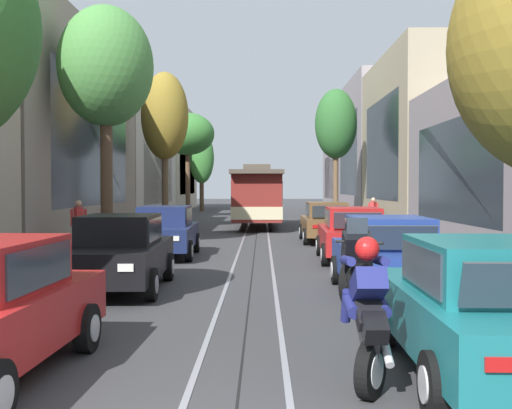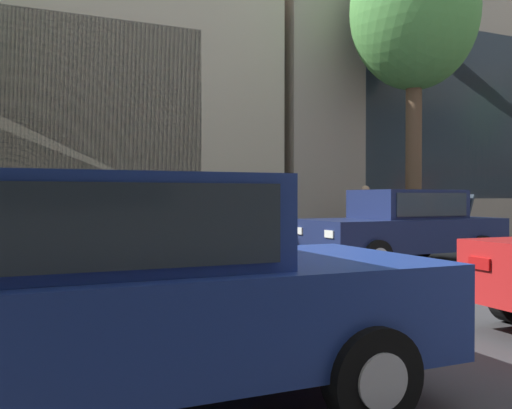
{
  "view_description": "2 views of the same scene",
  "coord_description": "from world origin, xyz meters",
  "px_view_note": "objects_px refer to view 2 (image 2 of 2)",
  "views": [
    {
      "loc": [
        0.25,
        -4.05,
        2.17
      ],
      "look_at": [
        -0.11,
        33.44,
        1.13
      ],
      "focal_mm": 44.11,
      "sensor_mm": 36.0,
      "label": 1
    },
    {
      "loc": [
        6.47,
        7.89,
        1.44
      ],
      "look_at": [
        -2.66,
        12.03,
        1.29
      ],
      "focal_mm": 38.68,
      "sensor_mm": 36.0,
      "label": 2
    }
  ],
  "objects_px": {
    "parked_car_navy_mid_left": "(403,227)",
    "street_tree_kerb_left_second": "(414,14)",
    "parked_car_blue_second_right": "(123,292)",
    "pedestrian_on_right_pavement": "(366,213)",
    "parked_car_black_second_left": "(93,236)"
  },
  "relations": [
    {
      "from": "parked_car_navy_mid_left",
      "to": "street_tree_kerb_left_second",
      "type": "height_order",
      "value": "street_tree_kerb_left_second"
    },
    {
      "from": "street_tree_kerb_left_second",
      "to": "parked_car_blue_second_right",
      "type": "bearing_deg",
      "value": -49.18
    },
    {
      "from": "parked_car_blue_second_right",
      "to": "street_tree_kerb_left_second",
      "type": "bearing_deg",
      "value": 130.82
    },
    {
      "from": "parked_car_blue_second_right",
      "to": "pedestrian_on_right_pavement",
      "type": "bearing_deg",
      "value": 136.64
    },
    {
      "from": "parked_car_blue_second_right",
      "to": "pedestrian_on_right_pavement",
      "type": "distance_m",
      "value": 11.86
    },
    {
      "from": "parked_car_blue_second_right",
      "to": "parked_car_navy_mid_left",
      "type": "bearing_deg",
      "value": 128.92
    },
    {
      "from": "parked_car_navy_mid_left",
      "to": "pedestrian_on_right_pavement",
      "type": "bearing_deg",
      "value": 157.84
    },
    {
      "from": "parked_car_black_second_left",
      "to": "parked_car_blue_second_right",
      "type": "height_order",
      "value": "same"
    },
    {
      "from": "parked_car_navy_mid_left",
      "to": "pedestrian_on_right_pavement",
      "type": "height_order",
      "value": "pedestrian_on_right_pavement"
    },
    {
      "from": "street_tree_kerb_left_second",
      "to": "pedestrian_on_right_pavement",
      "type": "bearing_deg",
      "value": -122.53
    },
    {
      "from": "pedestrian_on_right_pavement",
      "to": "parked_car_black_second_left",
      "type": "bearing_deg",
      "value": -67.89
    },
    {
      "from": "parked_car_navy_mid_left",
      "to": "street_tree_kerb_left_second",
      "type": "relative_size",
      "value": 0.52
    },
    {
      "from": "street_tree_kerb_left_second",
      "to": "pedestrian_on_right_pavement",
      "type": "xyz_separation_m",
      "value": [
        -0.67,
        -1.06,
        -5.31
      ]
    },
    {
      "from": "parked_car_blue_second_right",
      "to": "street_tree_kerb_left_second",
      "type": "relative_size",
      "value": 0.52
    },
    {
      "from": "parked_car_navy_mid_left",
      "to": "parked_car_blue_second_right",
      "type": "height_order",
      "value": "same"
    }
  ]
}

